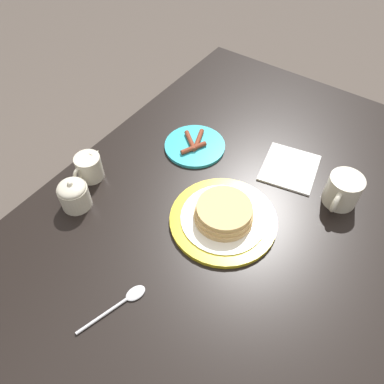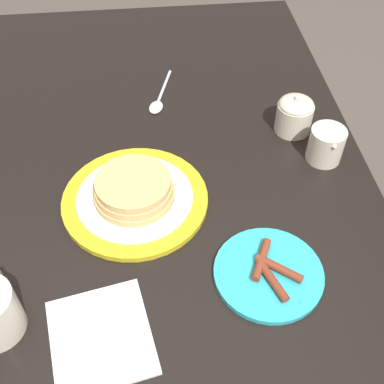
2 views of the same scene
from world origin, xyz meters
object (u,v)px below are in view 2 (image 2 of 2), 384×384
object	(u,v)px
side_plate_bacon	(269,273)
sugar_bowl	(295,114)
pancake_plate	(134,195)
spoon	(159,100)
creamer_pitcher	(326,144)
napkin	(101,337)

from	to	relation	value
side_plate_bacon	sugar_bowl	world-z (taller)	sugar_bowl
pancake_plate	spoon	xyz separation A→B (m)	(0.30, -0.06, -0.02)
pancake_plate	creamer_pitcher	xyz separation A→B (m)	(0.08, -0.38, 0.02)
sugar_bowl	napkin	bearing A→B (deg)	137.57
side_plate_bacon	sugar_bowl	bearing A→B (deg)	-19.78
side_plate_bacon	creamer_pitcher	size ratio (longest dim) A/B	1.75
pancake_plate	napkin	world-z (taller)	pancake_plate
side_plate_bacon	creamer_pitcher	bearing A→B (deg)	-32.82
sugar_bowl	spoon	size ratio (longest dim) A/B	0.54
pancake_plate	creamer_pitcher	bearing A→B (deg)	-78.38
pancake_plate	napkin	xyz separation A→B (m)	(-0.26, 0.06, -0.02)
pancake_plate	side_plate_bacon	xyz separation A→B (m)	(-0.18, -0.21, -0.01)
sugar_bowl	pancake_plate	bearing A→B (deg)	116.87
spoon	creamer_pitcher	bearing A→B (deg)	-125.02
side_plate_bacon	napkin	world-z (taller)	side_plate_bacon
creamer_pitcher	sugar_bowl	distance (m)	0.10
pancake_plate	napkin	bearing A→B (deg)	167.55
pancake_plate	sugar_bowl	xyz separation A→B (m)	(0.17, -0.34, 0.02)
creamer_pitcher	napkin	world-z (taller)	creamer_pitcher
pancake_plate	sugar_bowl	world-z (taller)	sugar_bowl
pancake_plate	spoon	bearing A→B (deg)	-11.58
napkin	spoon	size ratio (longest dim) A/B	1.13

